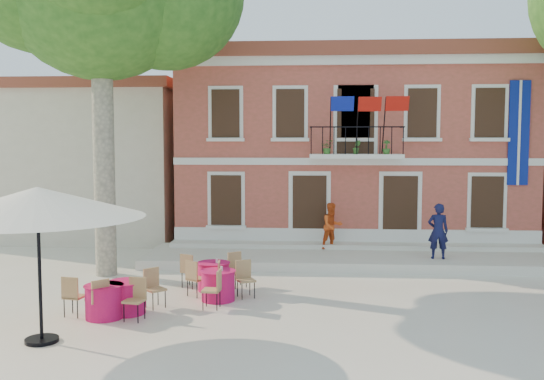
{
  "coord_description": "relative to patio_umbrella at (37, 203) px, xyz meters",
  "views": [
    {
      "loc": [
        0.55,
        -15.55,
        4.06
      ],
      "look_at": [
        -0.77,
        3.5,
        2.48
      ],
      "focal_mm": 40.0,
      "sensor_mm": 36.0,
      "label": 1
    }
  ],
  "objects": [
    {
      "name": "ground",
      "position": [
        4.9,
        4.01,
        -2.82
      ],
      "size": [
        90.0,
        90.0,
        0.0
      ],
      "primitive_type": "plane",
      "color": "beige",
      "rests_on": "ground"
    },
    {
      "name": "main_building",
      "position": [
        6.9,
        14.0,
        0.96
      ],
      "size": [
        13.5,
        9.59,
        7.5
      ],
      "color": "#C65347",
      "rests_on": "ground"
    },
    {
      "name": "neighbor_west",
      "position": [
        -4.6,
        15.01,
        0.4
      ],
      "size": [
        9.4,
        9.4,
        6.4
      ],
      "color": "beige",
      "rests_on": "ground"
    },
    {
      "name": "terrace",
      "position": [
        6.9,
        8.41,
        -2.67
      ],
      "size": [
        14.0,
        3.4,
        0.3
      ],
      "primitive_type": "cube",
      "color": "silver",
      "rests_on": "ground"
    },
    {
      "name": "patio_umbrella",
      "position": [
        0.0,
        0.0,
        0.0
      ],
      "size": [
        4.22,
        4.22,
        3.14
      ],
      "color": "black",
      "rests_on": "ground"
    },
    {
      "name": "pedestrian_navy",
      "position": [
        9.39,
        7.74,
        -1.64
      ],
      "size": [
        0.67,
        0.46,
        1.77
      ],
      "primitive_type": "imported",
      "rotation": [
        0.0,
        0.0,
        3.08
      ],
      "color": "#111338",
      "rests_on": "terrace"
    },
    {
      "name": "pedestrian_orange",
      "position": [
        6.09,
        9.2,
        -1.72
      ],
      "size": [
        0.97,
        0.9,
        1.61
      ],
      "primitive_type": "imported",
      "rotation": [
        0.0,
        0.0,
        0.48
      ],
      "color": "#DB4E19",
      "rests_on": "terrace"
    },
    {
      "name": "cafe_table_0",
      "position": [
        1.11,
        2.09,
        -2.4
      ],
      "size": [
        1.65,
        1.66,
        0.95
      ],
      "color": "#CA134D",
      "rests_on": "ground"
    },
    {
      "name": "cafe_table_1",
      "position": [
        0.69,
        1.69,
        -2.4
      ],
      "size": [
        1.96,
        0.9,
        0.95
      ],
      "color": "#CA134D",
      "rests_on": "ground"
    },
    {
      "name": "cafe_table_3",
      "position": [
        2.76,
        4.39,
        -2.39
      ],
      "size": [
        1.86,
        1.71,
        0.95
      ],
      "color": "#CA134D",
      "rests_on": "ground"
    },
    {
      "name": "cafe_table_4",
      "position": [
        3.05,
        3.38,
        -2.39
      ],
      "size": [
        1.87,
        1.67,
        0.95
      ],
      "color": "#CA134D",
      "rests_on": "ground"
    }
  ]
}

